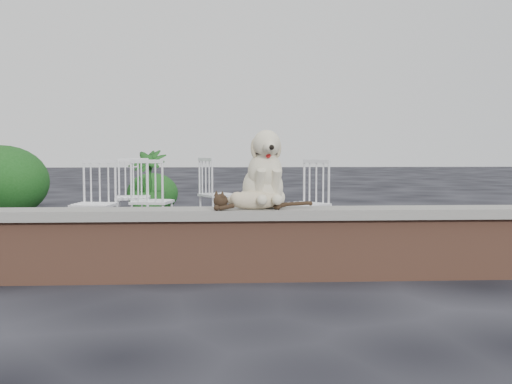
{
  "coord_description": "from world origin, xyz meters",
  "views": [
    {
      "loc": [
        0.11,
        -5.1,
        1.07
      ],
      "look_at": [
        0.42,
        0.2,
        0.7
      ],
      "focal_mm": 44.49,
      "sensor_mm": 36.0,
      "label": 1
    }
  ],
  "objects": [
    {
      "name": "capstone",
      "position": [
        0.0,
        0.0,
        0.54
      ],
      "size": [
        6.2,
        0.4,
        0.08
      ],
      "primitive_type": "cube",
      "color": "slate",
      "rests_on": "brick_wall"
    },
    {
      "name": "ground",
      "position": [
        0.0,
        0.0,
        0.0
      ],
      "size": [
        60.0,
        60.0,
        0.0
      ],
      "primitive_type": "plane",
      "color": "black",
      "rests_on": "ground"
    },
    {
      "name": "chair_a",
      "position": [
        -0.96,
        2.82,
        0.47
      ],
      "size": [
        0.61,
        0.61,
        0.94
      ],
      "primitive_type": null,
      "rotation": [
        0.0,
        0.0,
        0.09
      ],
      "color": "white",
      "rests_on": "ground"
    },
    {
      "name": "chair_d",
      "position": [
        1.04,
        1.72,
        0.47
      ],
      "size": [
        0.79,
        0.79,
        0.94
      ],
      "primitive_type": null,
      "rotation": [
        0.0,
        0.0,
        -0.87
      ],
      "color": "white",
      "rests_on": "ground"
    },
    {
      "name": "chair_e",
      "position": [
        0.1,
        3.21,
        0.47
      ],
      "size": [
        0.76,
        0.76,
        0.94
      ],
      "primitive_type": null,
      "rotation": [
        0.0,
        0.0,
        2.06
      ],
      "color": "white",
      "rests_on": "ground"
    },
    {
      "name": "shrubbery",
      "position": [
        -3.22,
        5.07,
        0.46
      ],
      "size": [
        3.91,
        2.41,
        1.18
      ],
      "color": "#154513",
      "rests_on": "ground"
    },
    {
      "name": "chair_b",
      "position": [
        -1.25,
        1.83,
        0.47
      ],
      "size": [
        0.64,
        0.64,
        0.94
      ],
      "primitive_type": null,
      "rotation": [
        0.0,
        0.0,
        -0.16
      ],
      "color": "white",
      "rests_on": "ground"
    },
    {
      "name": "chair_c",
      "position": [
        -0.66,
        2.2,
        0.47
      ],
      "size": [
        0.66,
        0.66,
        0.94
      ],
      "primitive_type": null,
      "rotation": [
        0.0,
        0.0,
        2.95
      ],
      "color": "white",
      "rests_on": "ground"
    },
    {
      "name": "brick_wall",
      "position": [
        0.0,
        0.0,
        0.25
      ],
      "size": [
        6.0,
        0.3,
        0.5
      ],
      "primitive_type": "cube",
      "color": "brown",
      "rests_on": "ground"
    },
    {
      "name": "cat",
      "position": [
        0.39,
        -0.07,
        0.66
      ],
      "size": [
        1.01,
        0.38,
        0.17
      ],
      "primitive_type": null,
      "rotation": [
        0.0,
        0.0,
        0.15
      ],
      "color": "tan",
      "rests_on": "capstone"
    },
    {
      "name": "potted_plant_b",
      "position": [
        -0.97,
        4.46,
        0.52
      ],
      "size": [
        0.76,
        0.76,
        1.04
      ],
      "primitive_type": "imported",
      "rotation": [
        0.0,
        0.0,
        -0.39
      ],
      "color": "#154513",
      "rests_on": "ground"
    },
    {
      "name": "dog",
      "position": [
        0.47,
        0.08,
        0.9
      ],
      "size": [
        0.5,
        0.61,
        0.65
      ],
      "primitive_type": null,
      "rotation": [
        0.0,
        0.0,
        0.15
      ],
      "color": "beige",
      "rests_on": "capstone"
    }
  ]
}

